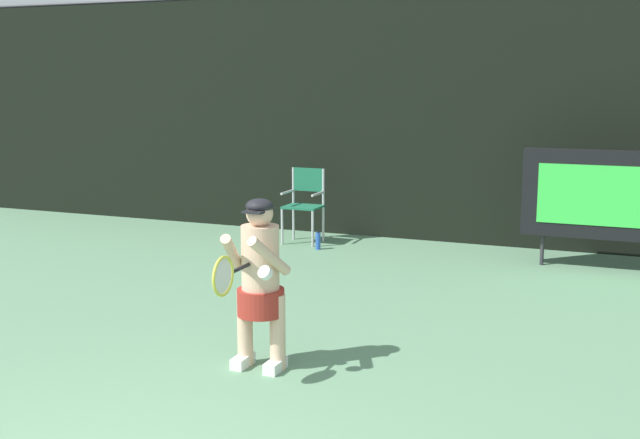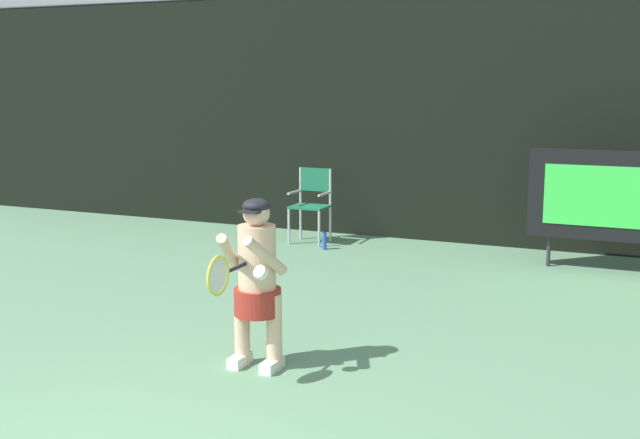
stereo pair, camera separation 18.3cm
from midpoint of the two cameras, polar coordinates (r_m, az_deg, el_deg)
name	(u,v)px [view 2 (the right image)]	position (r m, az deg, el deg)	size (l,w,h in m)	color
backdrop_screen	(449,118)	(11.69, 9.68, 7.18)	(18.00, 0.12, 3.66)	black
scoreboard	(621,197)	(10.40, 21.25, 1.53)	(2.20, 0.21, 1.50)	black
umpire_chair	(312,200)	(11.58, -0.16, 1.37)	(0.52, 0.44, 1.08)	#B7B7BC
water_bottle	(324,241)	(11.16, 0.78, -1.54)	(0.07, 0.07, 0.27)	blue
tennis_player	(257,278)	(6.51, -3.75, -4.22)	(0.53, 0.60, 1.41)	white
tennis_racket	(220,275)	(6.03, -6.33, -3.97)	(0.03, 0.60, 0.31)	black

